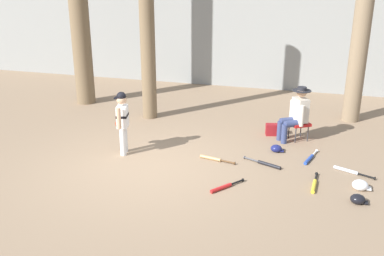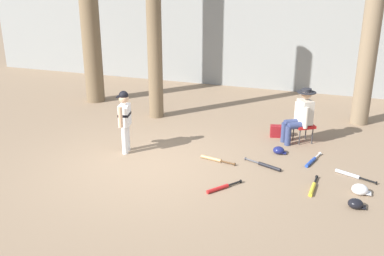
{
  "view_description": "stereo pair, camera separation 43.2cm",
  "coord_description": "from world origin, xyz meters",
  "px_view_note": "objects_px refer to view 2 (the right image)",
  "views": [
    {
      "loc": [
        2.93,
        -7.18,
        3.59
      ],
      "look_at": [
        0.73,
        0.34,
        0.75
      ],
      "focal_mm": 41.42,
      "sensor_mm": 36.0,
      "label": 1
    },
    {
      "loc": [
        3.34,
        -7.05,
        3.59
      ],
      "look_at": [
        0.73,
        0.34,
        0.75
      ],
      "focal_mm": 41.42,
      "sensor_mm": 36.0,
      "label": 2
    }
  ],
  "objects_px": {
    "tree_behind_spectator": "(372,24)",
    "seated_spectator": "(300,114)",
    "handbag_beside_stool": "(278,131)",
    "bat_aluminum_silver": "(351,175)",
    "bat_red_barrel": "(220,188)",
    "bat_black_composite": "(267,166)",
    "bat_wood_tan": "(214,159)",
    "batting_helmet_white": "(360,190)",
    "bat_yellow_trainer": "(313,188)",
    "batting_helmet_navy": "(279,150)",
    "bat_blue_youth": "(312,161)",
    "folding_stool": "(304,126)",
    "tree_near_player": "(154,34)",
    "batting_helmet_black": "(356,204)",
    "young_ballplayer": "(124,118)"
  },
  "relations": [
    {
      "from": "batting_helmet_black",
      "to": "batting_helmet_white",
      "type": "relative_size",
      "value": 0.89
    },
    {
      "from": "young_ballplayer",
      "to": "bat_wood_tan",
      "type": "bearing_deg",
      "value": 4.95
    },
    {
      "from": "bat_yellow_trainer",
      "to": "batting_helmet_black",
      "type": "relative_size",
      "value": 2.71
    },
    {
      "from": "tree_near_player",
      "to": "bat_wood_tan",
      "type": "distance_m",
      "value": 3.71
    },
    {
      "from": "bat_red_barrel",
      "to": "tree_behind_spectator",
      "type": "bearing_deg",
      "value": 63.3
    },
    {
      "from": "bat_yellow_trainer",
      "to": "batting_helmet_navy",
      "type": "bearing_deg",
      "value": 120.05
    },
    {
      "from": "young_ballplayer",
      "to": "bat_wood_tan",
      "type": "relative_size",
      "value": 1.75
    },
    {
      "from": "bat_black_composite",
      "to": "bat_wood_tan",
      "type": "relative_size",
      "value": 1.03
    },
    {
      "from": "tree_near_player",
      "to": "batting_helmet_navy",
      "type": "bearing_deg",
      "value": -22.54
    },
    {
      "from": "bat_aluminum_silver",
      "to": "batting_helmet_white",
      "type": "height_order",
      "value": "batting_helmet_white"
    },
    {
      "from": "handbag_beside_stool",
      "to": "batting_helmet_white",
      "type": "xyz_separation_m",
      "value": [
        1.74,
        -2.24,
        -0.05
      ]
    },
    {
      "from": "tree_near_player",
      "to": "batting_helmet_white",
      "type": "bearing_deg",
      "value": -28.5
    },
    {
      "from": "tree_behind_spectator",
      "to": "batting_helmet_white",
      "type": "relative_size",
      "value": 17.18
    },
    {
      "from": "young_ballplayer",
      "to": "bat_red_barrel",
      "type": "xyz_separation_m",
      "value": [
        2.31,
        -0.96,
        -0.71
      ]
    },
    {
      "from": "bat_yellow_trainer",
      "to": "bat_blue_youth",
      "type": "height_order",
      "value": "same"
    },
    {
      "from": "bat_blue_youth",
      "to": "young_ballplayer",
      "type": "bearing_deg",
      "value": -169.12
    },
    {
      "from": "tree_near_player",
      "to": "batting_helmet_white",
      "type": "xyz_separation_m",
      "value": [
        4.91,
        -2.66,
        -2.01
      ]
    },
    {
      "from": "seated_spectator",
      "to": "batting_helmet_white",
      "type": "bearing_deg",
      "value": -58.36
    },
    {
      "from": "tree_behind_spectator",
      "to": "bat_wood_tan",
      "type": "relative_size",
      "value": 7.35
    },
    {
      "from": "bat_aluminum_silver",
      "to": "bat_wood_tan",
      "type": "relative_size",
      "value": 0.98
    },
    {
      "from": "bat_blue_youth",
      "to": "batting_helmet_navy",
      "type": "height_order",
      "value": "batting_helmet_navy"
    },
    {
      "from": "folding_stool",
      "to": "handbag_beside_stool",
      "type": "xyz_separation_m",
      "value": [
        -0.56,
        0.14,
        -0.23
      ]
    },
    {
      "from": "bat_wood_tan",
      "to": "batting_helmet_white",
      "type": "height_order",
      "value": "batting_helmet_white"
    },
    {
      "from": "folding_stool",
      "to": "bat_wood_tan",
      "type": "distance_m",
      "value": 2.25
    },
    {
      "from": "batting_helmet_navy",
      "to": "bat_yellow_trainer",
      "type": "bearing_deg",
      "value": -59.95
    },
    {
      "from": "bat_blue_youth",
      "to": "bat_black_composite",
      "type": "bearing_deg",
      "value": -147.47
    },
    {
      "from": "bat_red_barrel",
      "to": "batting_helmet_black",
      "type": "relative_size",
      "value": 2.22
    },
    {
      "from": "batting_helmet_navy",
      "to": "young_ballplayer",
      "type": "bearing_deg",
      "value": -162.43
    },
    {
      "from": "bat_black_composite",
      "to": "bat_wood_tan",
      "type": "height_order",
      "value": "same"
    },
    {
      "from": "bat_black_composite",
      "to": "bat_wood_tan",
      "type": "distance_m",
      "value": 1.04
    },
    {
      "from": "bat_wood_tan",
      "to": "bat_blue_youth",
      "type": "bearing_deg",
      "value": 16.61
    },
    {
      "from": "folding_stool",
      "to": "bat_yellow_trainer",
      "type": "bearing_deg",
      "value": -79.26
    },
    {
      "from": "bat_blue_youth",
      "to": "bat_red_barrel",
      "type": "bearing_deg",
      "value": -129.5
    },
    {
      "from": "handbag_beside_stool",
      "to": "bat_aluminum_silver",
      "type": "height_order",
      "value": "handbag_beside_stool"
    },
    {
      "from": "bat_yellow_trainer",
      "to": "handbag_beside_stool",
      "type": "bearing_deg",
      "value": 112.6
    },
    {
      "from": "bat_blue_youth",
      "to": "batting_helmet_white",
      "type": "relative_size",
      "value": 2.34
    },
    {
      "from": "seated_spectator",
      "to": "bat_red_barrel",
      "type": "relative_size",
      "value": 1.91
    },
    {
      "from": "handbag_beside_stool",
      "to": "folding_stool",
      "type": "bearing_deg",
      "value": -13.69
    },
    {
      "from": "young_ballplayer",
      "to": "batting_helmet_black",
      "type": "bearing_deg",
      "value": -10.56
    },
    {
      "from": "tree_behind_spectator",
      "to": "bat_black_composite",
      "type": "relative_size",
      "value": 7.11
    },
    {
      "from": "bat_red_barrel",
      "to": "batting_helmet_white",
      "type": "relative_size",
      "value": 1.97
    },
    {
      "from": "bat_aluminum_silver",
      "to": "batting_helmet_white",
      "type": "xyz_separation_m",
      "value": [
        0.15,
        -0.64,
        0.05
      ]
    },
    {
      "from": "folding_stool",
      "to": "bat_black_composite",
      "type": "relative_size",
      "value": 0.72
    },
    {
      "from": "bat_red_barrel",
      "to": "batting_helmet_black",
      "type": "xyz_separation_m",
      "value": [
        2.19,
        0.13,
        0.04
      ]
    },
    {
      "from": "bat_black_composite",
      "to": "batting_helmet_white",
      "type": "relative_size",
      "value": 2.42
    },
    {
      "from": "young_ballplayer",
      "to": "seated_spectator",
      "type": "xyz_separation_m",
      "value": [
        3.3,
        1.72,
        -0.1
      ]
    },
    {
      "from": "tree_behind_spectator",
      "to": "folding_stool",
      "type": "bearing_deg",
      "value": -124.07
    },
    {
      "from": "bat_red_barrel",
      "to": "batting_helmet_white",
      "type": "xyz_separation_m",
      "value": [
        2.26,
        0.64,
        0.05
      ]
    },
    {
      "from": "tree_behind_spectator",
      "to": "seated_spectator",
      "type": "relative_size",
      "value": 4.57
    },
    {
      "from": "tree_near_player",
      "to": "handbag_beside_stool",
      "type": "distance_m",
      "value": 3.75
    }
  ]
}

